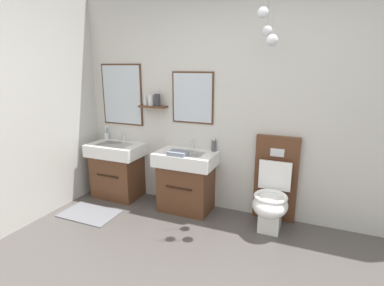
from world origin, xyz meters
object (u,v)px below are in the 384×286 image
vanity_sink_right (186,179)px  toilet (273,194)px  toothbrush_cup (107,136)px  soap_dispenser (214,146)px  vanity_sink_left (118,168)px  folded_hand_towel (178,153)px

vanity_sink_right → toilet: bearing=0.2°
toothbrush_cup → soap_dispenser: toothbrush_cup is taller
vanity_sink_left → soap_dispenser: bearing=7.5°
toothbrush_cup → toilet: bearing=-3.9°
vanity_sink_right → toilet: (1.04, 0.00, -0.02)m
toilet → soap_dispenser: bearing=167.2°
soap_dispenser → folded_hand_towel: (-0.33, -0.32, -0.05)m
vanity_sink_left → soap_dispenser: 1.39m
toilet → soap_dispenser: size_ratio=5.94×
vanity_sink_right → soap_dispenser: size_ratio=4.42×
toilet → toothbrush_cup: bearing=176.1°
vanity_sink_right → toothbrush_cup: 1.38m
toilet → folded_hand_towel: size_ratio=4.55×
vanity_sink_left → vanity_sink_right: size_ratio=1.00×
toilet → soap_dispenser: (-0.76, 0.17, 0.44)m
vanity_sink_left → toothbrush_cup: bearing=149.5°
vanity_sink_left → toilet: 2.07m
soap_dispenser → vanity_sink_left: bearing=-172.5°
vanity_sink_left → vanity_sink_right: (1.03, 0.00, 0.00)m
toilet → toothbrush_cup: toilet is taller
vanity_sink_left → toilet: size_ratio=0.74×
vanity_sink_right → soap_dispenser: (0.29, 0.17, 0.42)m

